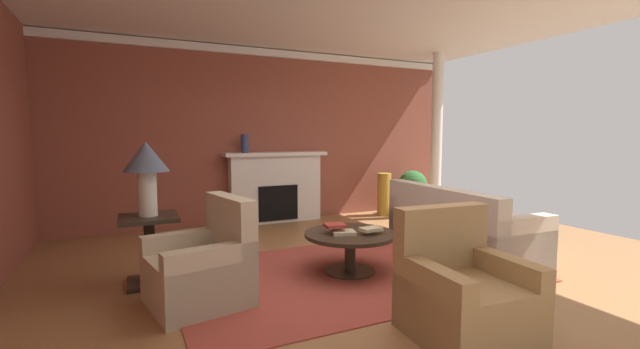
# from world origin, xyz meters

# --- Properties ---
(ground_plane) EXTENTS (8.83, 8.83, 0.00)m
(ground_plane) POSITION_xyz_m (0.00, 0.00, 0.00)
(ground_plane) COLOR olive
(wall_fireplace) EXTENTS (7.39, 0.12, 2.99)m
(wall_fireplace) POSITION_xyz_m (0.00, 3.26, 1.49)
(wall_fireplace) COLOR brown
(wall_fireplace) RESTS_ON ground_plane
(crown_moulding) EXTENTS (7.39, 0.08, 0.12)m
(crown_moulding) POSITION_xyz_m (0.00, 3.18, 2.91)
(crown_moulding) COLOR white
(area_rug) EXTENTS (3.70, 2.37, 0.01)m
(area_rug) POSITION_xyz_m (-0.04, 0.15, 0.01)
(area_rug) COLOR #993D33
(area_rug) RESTS_ON ground_plane
(fireplace) EXTENTS (1.80, 0.35, 1.22)m
(fireplace) POSITION_xyz_m (0.12, 3.04, 0.58)
(fireplace) COLOR white
(fireplace) RESTS_ON ground_plane
(sofa) EXTENTS (1.02, 2.15, 0.85)m
(sofa) POSITION_xyz_m (1.68, 0.32, 0.30)
(sofa) COLOR beige
(sofa) RESTS_ON ground_plane
(armchair_near_window) EXTENTS (0.94, 0.94, 0.95)m
(armchair_near_window) POSITION_xyz_m (-1.64, 0.00, 0.31)
(armchair_near_window) COLOR #C1B293
(armchair_near_window) RESTS_ON ground_plane
(armchair_facing_fireplace) EXTENTS (0.85, 0.85, 0.95)m
(armchair_facing_fireplace) POSITION_xyz_m (0.02, -1.47, 0.31)
(armchair_facing_fireplace) COLOR #9E7A4C
(armchair_facing_fireplace) RESTS_ON ground_plane
(coffee_table) EXTENTS (1.00, 1.00, 0.45)m
(coffee_table) POSITION_xyz_m (-0.04, 0.15, 0.34)
(coffee_table) COLOR #2D2319
(coffee_table) RESTS_ON ground_plane
(side_table) EXTENTS (0.56, 0.56, 0.70)m
(side_table) POSITION_xyz_m (-2.04, 0.74, 0.40)
(side_table) COLOR #2D2319
(side_table) RESTS_ON ground_plane
(table_lamp) EXTENTS (0.44, 0.44, 0.75)m
(table_lamp) POSITION_xyz_m (-2.04, 0.74, 1.22)
(table_lamp) COLOR beige
(table_lamp) RESTS_ON side_table
(vase_tall_corner) EXTENTS (0.26, 0.26, 0.80)m
(vase_tall_corner) POSITION_xyz_m (2.16, 2.75, 0.40)
(vase_tall_corner) COLOR #B7892D
(vase_tall_corner) RESTS_ON ground_plane
(vase_mantel_left) EXTENTS (0.12, 0.12, 0.31)m
(vase_mantel_left) POSITION_xyz_m (-0.43, 3.00, 1.37)
(vase_mantel_left) COLOR navy
(vase_mantel_left) RESTS_ON fireplace
(book_red_cover) EXTENTS (0.29, 0.26, 0.04)m
(book_red_cover) POSITION_xyz_m (-0.14, 0.12, 0.47)
(book_red_cover) COLOR tan
(book_red_cover) RESTS_ON coffee_table
(book_art_folio) EXTENTS (0.24, 0.16, 0.03)m
(book_art_folio) POSITION_xyz_m (0.13, -0.00, 0.50)
(book_art_folio) COLOR tan
(book_art_folio) RESTS_ON coffee_table
(book_small_novel) EXTENTS (0.24, 0.22, 0.03)m
(book_small_novel) POSITION_xyz_m (-0.21, 0.19, 0.54)
(book_small_novel) COLOR maroon
(book_small_novel) RESTS_ON coffee_table
(potted_plant) EXTENTS (0.56, 0.56, 0.83)m
(potted_plant) POSITION_xyz_m (2.76, 2.67, 0.49)
(potted_plant) COLOR #A8754C
(potted_plant) RESTS_ON ground_plane
(column_white) EXTENTS (0.20, 0.20, 2.99)m
(column_white) POSITION_xyz_m (2.95, 2.24, 1.49)
(column_white) COLOR white
(column_white) RESTS_ON ground_plane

